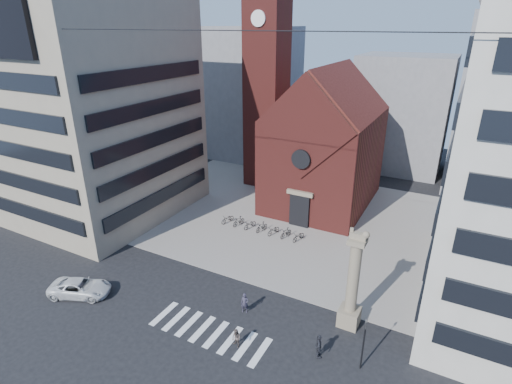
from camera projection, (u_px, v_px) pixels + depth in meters
ground at (224, 308)px, 34.12m from camera, size 120.00×120.00×0.00m
piazza at (305, 219)px, 49.57m from camera, size 46.00×30.00×0.05m
zebra_crossing at (209, 332)px, 31.44m from camera, size 10.20×3.20×0.01m
church at (325, 145)px, 51.38m from camera, size 12.00×16.65×18.00m
campanile at (267, 76)px, 55.07m from camera, size 5.50×5.50×31.20m
building_left at (94, 109)px, 47.53m from camera, size 18.00×20.00×26.00m
bg_block_left at (246, 93)px, 71.00m from camera, size 16.00×14.00×22.00m
bg_block_mid at (401, 113)px, 64.64m from camera, size 14.00×12.00×18.00m
lion_column at (352, 289)px, 30.90m from camera, size 1.63×1.60×8.68m
traffic_light at (364, 343)px, 27.24m from camera, size 0.13×0.16×4.30m
white_car at (80, 288)px, 35.46m from camera, size 5.84×4.36×1.47m
pedestrian_0 at (245, 303)px, 33.25m from camera, size 0.77×0.62×1.83m
pedestrian_1 at (236, 338)px, 29.74m from camera, size 0.89×0.79×1.54m
pedestrian_2 at (319, 346)px, 28.70m from camera, size 0.92×1.25×1.97m
scooter_0 at (228, 219)px, 48.34m from camera, size 1.18×2.06×1.02m
scooter_1 at (239, 221)px, 47.65m from camera, size 1.03×1.97×1.14m
scooter_2 at (250, 224)px, 47.01m from camera, size 1.18×2.06×1.02m
scooter_3 at (262, 227)px, 46.32m from camera, size 1.03×1.97×1.14m
scooter_4 at (274, 230)px, 45.68m from camera, size 1.18×2.06×1.02m
scooter_5 at (286, 233)px, 44.99m from camera, size 1.03×1.97×1.14m
scooter_6 at (299, 236)px, 44.35m from camera, size 1.18×2.06×1.02m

